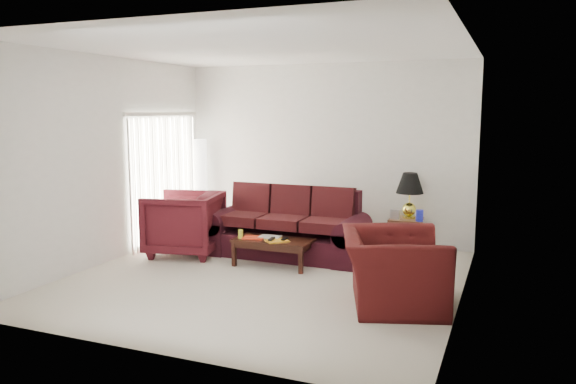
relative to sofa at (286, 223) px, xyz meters
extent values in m
plane|color=silver|center=(0.18, -1.22, -0.50)|extent=(5.00, 5.00, 0.00)
cube|color=silver|center=(-2.24, 0.08, 0.58)|extent=(0.10, 2.00, 2.16)
cube|color=black|center=(-0.61, 0.85, 0.23)|extent=(0.40, 0.26, 0.38)
cube|color=silver|center=(1.50, 0.84, 0.11)|extent=(0.15, 0.07, 0.15)
cylinder|color=#1C23BA|center=(1.89, 0.78, 0.12)|extent=(0.14, 0.14, 0.18)
cube|color=#B6B7BB|center=(1.51, 1.12, 0.11)|extent=(0.18, 0.19, 0.05)
imported|color=#451017|center=(-1.50, -0.51, -0.01)|extent=(1.27, 1.25, 0.98)
imported|color=#3C0D0E|center=(1.96, -1.60, -0.08)|extent=(1.47, 1.57, 0.84)
cube|color=red|center=(-0.24, -0.65, -0.10)|extent=(0.33, 0.26, 0.02)
cube|color=beige|center=(-0.05, -0.52, -0.10)|extent=(0.32, 0.25, 0.02)
cube|color=#C78717|center=(0.15, -0.71, -0.10)|extent=(0.37, 0.37, 0.02)
cube|color=black|center=(0.06, -0.71, -0.08)|extent=(0.07, 0.19, 0.02)
cube|color=black|center=(0.23, -0.62, -0.08)|extent=(0.05, 0.17, 0.02)
cylinder|color=gold|center=(-0.42, -0.72, -0.05)|extent=(0.09, 0.09, 0.12)
camera|label=1|loc=(3.17, -7.80, 1.71)|focal=35.00mm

